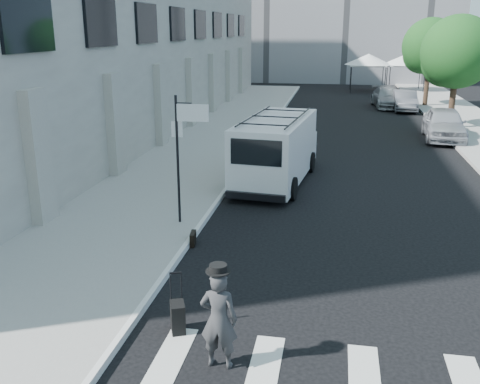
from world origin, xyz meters
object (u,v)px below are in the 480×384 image
at_px(suitcase, 178,317).
at_px(cargo_van, 277,149).
at_px(briefcase, 193,239).
at_px(parked_car_a, 444,124).
at_px(parked_car_b, 405,101).
at_px(parked_car_c, 388,98).
at_px(businessman, 219,320).

xyz_separation_m(suitcase, cargo_van, (0.62, 10.29, 0.90)).
distance_m(briefcase, parked_car_a, 17.58).
distance_m(briefcase, parked_car_b, 26.19).
bearing_deg(parked_car_c, businessman, -103.94).
xyz_separation_m(suitcase, parked_car_c, (6.11, 30.36, 0.38)).
height_order(parked_car_a, parked_car_b, parked_car_a).
bearing_deg(parked_car_b, businessman, -100.68).
height_order(businessman, parked_car_b, businessman).
bearing_deg(cargo_van, parked_car_c, 80.81).
bearing_deg(parked_car_c, suitcase, -105.97).
bearing_deg(cargo_van, parked_car_a, 57.02).
height_order(suitcase, parked_car_a, parked_car_a).
distance_m(briefcase, cargo_van, 6.52).
distance_m(businessman, cargo_van, 11.17).
distance_m(businessman, parked_car_a, 21.30).
xyz_separation_m(businessman, suitcase, (-0.97, 0.88, -0.55)).
height_order(businessman, suitcase, businessman).
distance_m(suitcase, cargo_van, 10.34).
bearing_deg(briefcase, businessman, -78.01).
height_order(parked_car_b, parked_car_c, parked_car_c).
bearing_deg(parked_car_a, cargo_van, -125.43).
height_order(suitcase, parked_car_c, parked_car_c).
bearing_deg(parked_car_a, suitcase, -108.67).
height_order(suitcase, parked_car_b, parked_car_b).
relative_size(suitcase, cargo_van, 0.18).
bearing_deg(parked_car_a, briefcase, -116.04).
bearing_deg(parked_car_b, parked_car_a, -84.27).
distance_m(businessman, suitcase, 1.42).
xyz_separation_m(briefcase, parked_car_c, (6.90, 26.37, 0.51)).
bearing_deg(cargo_van, suitcase, -87.35).
height_order(businessman, cargo_van, cargo_van).
bearing_deg(parked_car_a, businessman, -105.37).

